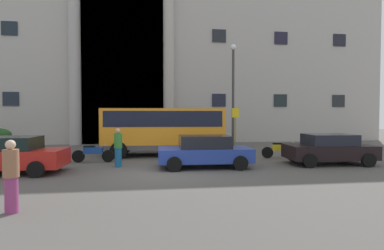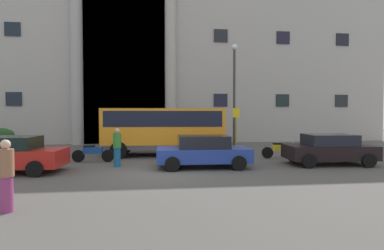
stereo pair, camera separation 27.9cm
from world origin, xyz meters
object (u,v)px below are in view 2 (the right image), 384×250
(hedge_planter_far_east, at_px, (0,139))
(pedestrian_woman_dark_dress, at_px, (117,147))
(bus_stop_sign, at_px, (236,125))
(pedestrian_woman_with_bag, at_px, (6,176))
(scooter_by_planter, at_px, (280,150))
(lamppost_plaza_centre, at_px, (234,87))
(parked_sedan_second, at_px, (4,154))
(white_taxi_kerbside, at_px, (203,151))
(orange_minibus, at_px, (164,127))
(motorcycle_far_end, at_px, (92,153))
(hedge_planter_west, at_px, (168,136))
(parked_compact_extra, at_px, (329,149))
(hedge_planter_entrance_left, at_px, (211,136))

(hedge_planter_far_east, distance_m, pedestrian_woman_dark_dress, 12.15)
(bus_stop_sign, relative_size, pedestrian_woman_with_bag, 1.57)
(scooter_by_planter, height_order, lamppost_plaza_centre, lamppost_plaza_centre)
(parked_sedan_second, height_order, lamppost_plaza_centre, lamppost_plaza_centre)
(white_taxi_kerbside, relative_size, pedestrian_woman_with_bag, 2.36)
(orange_minibus, xyz_separation_m, white_taxi_kerbside, (1.57, -4.28, -0.88))
(bus_stop_sign, bearing_deg, parked_sedan_second, -151.14)
(parked_sedan_second, height_order, motorcycle_far_end, parked_sedan_second)
(white_taxi_kerbside, relative_size, motorcycle_far_end, 2.03)
(hedge_planter_west, relative_size, parked_compact_extra, 0.48)
(pedestrian_woman_with_bag, xyz_separation_m, lamppost_plaza_centre, (9.14, 13.30, 3.33))
(hedge_planter_west, xyz_separation_m, white_taxi_kerbside, (1.12, -9.18, -0.04))
(parked_sedan_second, height_order, pedestrian_woman_with_bag, pedestrian_woman_with_bag)
(scooter_by_planter, bearing_deg, lamppost_plaza_centre, 115.11)
(hedge_planter_far_east, bearing_deg, motorcycle_far_end, -43.16)
(hedge_planter_far_east, relative_size, pedestrian_woman_dark_dress, 1.13)
(motorcycle_far_end, distance_m, scooter_by_planter, 9.68)
(bus_stop_sign, xyz_separation_m, hedge_planter_far_east, (-15.59, 3.26, -1.01))
(pedestrian_woman_with_bag, bearing_deg, hedge_planter_far_east, -96.04)
(hedge_planter_far_east, bearing_deg, white_taxi_kerbside, -35.91)
(orange_minibus, xyz_separation_m, motorcycle_far_end, (-3.60, -2.11, -1.14))
(hedge_planter_entrance_left, bearing_deg, pedestrian_woman_dark_dress, -124.11)
(white_taxi_kerbside, height_order, motorcycle_far_end, white_taxi_kerbside)
(pedestrian_woman_dark_dress, bearing_deg, hedge_planter_far_east, 119.15)
(parked_compact_extra, bearing_deg, hedge_planter_entrance_left, 116.10)
(hedge_planter_entrance_left, xyz_separation_m, scooter_by_planter, (2.35, -7.20, -0.24))
(hedge_planter_far_east, height_order, parked_sedan_second, parked_sedan_second)
(motorcycle_far_end, bearing_deg, lamppost_plaza_centre, 36.65)
(white_taxi_kerbside, height_order, lamppost_plaza_centre, lamppost_plaza_centre)
(pedestrian_woman_with_bag, bearing_deg, parked_compact_extra, 175.13)
(bus_stop_sign, distance_m, lamppost_plaza_centre, 3.13)
(hedge_planter_entrance_left, height_order, lamppost_plaza_centre, lamppost_plaza_centre)
(bus_stop_sign, distance_m, motorcycle_far_end, 9.09)
(hedge_planter_entrance_left, xyz_separation_m, lamppost_plaza_centre, (1.26, -1.78, 3.51))
(bus_stop_sign, height_order, parked_compact_extra, bus_stop_sign)
(motorcycle_far_end, height_order, lamppost_plaza_centre, lamppost_plaza_centre)
(orange_minibus, distance_m, hedge_planter_far_east, 11.98)
(pedestrian_woman_dark_dress, bearing_deg, pedestrian_woman_with_bag, -123.80)
(motorcycle_far_end, relative_size, lamppost_plaza_centre, 0.28)
(hedge_planter_west, xyz_separation_m, pedestrian_woman_with_bag, (-4.60, -14.85, 0.13))
(parked_compact_extra, height_order, pedestrian_woman_with_bag, pedestrian_woman_with_bag)
(motorcycle_far_end, bearing_deg, hedge_planter_west, 64.18)
(hedge_planter_entrance_left, distance_m, parked_compact_extra, 10.13)
(hedge_planter_entrance_left, height_order, hedge_planter_west, hedge_planter_west)
(hedge_planter_far_east, distance_m, parked_compact_extra, 20.57)
(hedge_planter_far_east, distance_m, motorcycle_far_end, 10.08)
(motorcycle_far_end, relative_size, pedestrian_woman_with_bag, 1.16)
(orange_minibus, distance_m, scooter_by_planter, 6.53)
(white_taxi_kerbside, xyz_separation_m, motorcycle_far_end, (-5.17, 2.17, -0.26))
(hedge_planter_west, xyz_separation_m, parked_compact_extra, (7.07, -9.17, -0.03))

